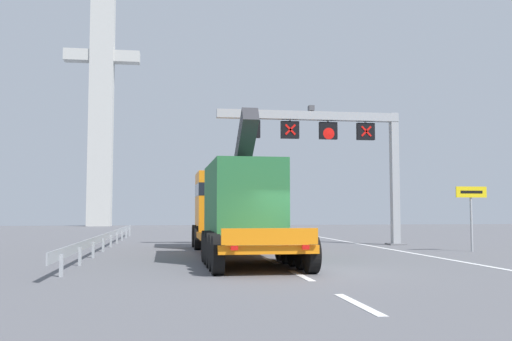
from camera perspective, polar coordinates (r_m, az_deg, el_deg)
name	(u,v)px	position (r m, az deg, el deg)	size (l,w,h in m)	color
ground	(304,271)	(17.11, 4.85, -10.08)	(112.00, 112.00, 0.00)	#5B5B60
lane_markings	(245,248)	(27.89, -1.14, -7.77)	(0.20, 36.68, 0.01)	silver
edge_line_right	(367,245)	(30.35, 11.09, -7.40)	(0.20, 63.00, 0.01)	silver
overhead_lane_gantry	(334,139)	(30.14, 7.91, 3.17)	(9.99, 0.90, 7.33)	#9EA0A5
heavy_haul_truck_orange	(234,206)	(23.45, -2.26, -3.61)	(3.14, 14.09, 5.30)	orange
exit_sign_yellow	(471,203)	(26.92, 20.88, -3.05)	(1.44, 0.15, 2.88)	#9EA0A5
guardrail_left	(110,236)	(28.99, -14.52, -6.40)	(0.13, 28.50, 0.76)	#999EA3
bridge_pylon_distant	(102,86)	(71.89, -15.29, 8.25)	(9.00, 2.00, 33.24)	#B7B7B2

